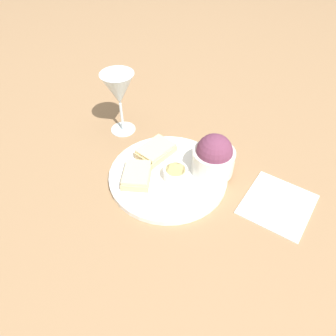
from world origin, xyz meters
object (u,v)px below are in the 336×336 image
object	(u,v)px
cheese_toast_near	(156,151)
sauce_ramekin	(176,173)
salad_bowl	(214,156)
napkin	(278,204)
wine_glass	(119,91)
cheese_toast_far	(137,175)

from	to	relation	value
cheese_toast_near	sauce_ramekin	bearing A→B (deg)	-112.23
salad_bowl	napkin	distance (m)	0.18
wine_glass	cheese_toast_far	bearing A→B (deg)	-128.47
sauce_ramekin	napkin	world-z (taller)	sauce_ramekin
cheese_toast_far	cheese_toast_near	bearing A→B (deg)	10.59
salad_bowl	sauce_ramekin	size ratio (longest dim) A/B	1.78
cheese_toast_far	wine_glass	world-z (taller)	wine_glass
sauce_ramekin	cheese_toast_near	xyz separation A→B (m)	(0.04, 0.09, -0.00)
salad_bowl	cheese_toast_near	distance (m)	0.16
cheese_toast_near	napkin	bearing A→B (deg)	-82.10
cheese_toast_near	napkin	size ratio (longest dim) A/B	0.61
sauce_ramekin	napkin	xyz separation A→B (m)	(0.08, -0.23, -0.03)
salad_bowl	cheese_toast_far	size ratio (longest dim) A/B	0.98
cheese_toast_far	sauce_ramekin	bearing A→B (deg)	-50.81
sauce_ramekin	cheese_toast_near	world-z (taller)	sauce_ramekin
salad_bowl	sauce_ramekin	world-z (taller)	salad_bowl
cheese_toast_near	wine_glass	bearing A→B (deg)	75.56
salad_bowl	cheese_toast_far	xyz separation A→B (m)	(-0.14, 0.13, -0.03)
wine_glass	napkin	world-z (taller)	wine_glass
wine_glass	salad_bowl	bearing A→B (deg)	-90.26
cheese_toast_near	wine_glass	world-z (taller)	wine_glass
cheese_toast_near	napkin	xyz separation A→B (m)	(0.05, -0.33, -0.02)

